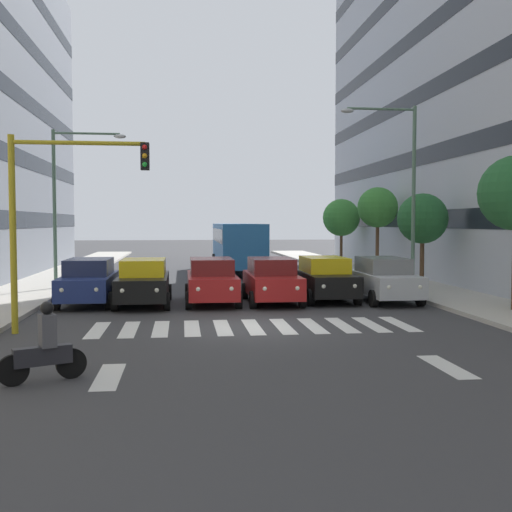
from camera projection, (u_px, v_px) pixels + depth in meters
ground_plane at (253, 327)px, 18.26m from camera, size 180.00×180.00×0.00m
building_left_block_0 at (461, 55)px, 36.65m from camera, size 8.22×27.99×26.08m
crosswalk_markings at (253, 327)px, 18.26m from camera, size 9.45×2.80×0.01m
lane_arrow_0 at (447, 366)px, 13.24m from camera, size 0.50×2.20×0.01m
lane_arrow_1 at (109, 376)px, 12.38m from camera, size 0.50×2.20×0.01m
car_0 at (384, 279)px, 24.07m from camera, size 2.02×4.44×1.72m
car_1 at (325, 278)px, 24.37m from camera, size 2.02×4.44×1.72m
car_2 at (272, 280)px, 23.62m from camera, size 2.02×4.44×1.72m
car_3 at (212, 280)px, 23.46m from camera, size 2.02×4.44×1.72m
car_4 at (144, 282)px, 22.99m from camera, size 2.02×4.44×1.72m
car_5 at (89, 281)px, 23.18m from camera, size 2.02×4.44×1.72m
bus_behind_traffic at (237, 242)px, 38.06m from camera, size 2.78×10.50×3.00m
motorcycle_with_rider at (44, 349)px, 11.94m from camera, size 1.58×0.82×1.57m
traffic_light_gantry at (52, 202)px, 17.10m from camera, size 3.83×0.36×5.50m
street_lamp_left at (402, 179)px, 26.06m from camera, size 3.29×0.28×7.84m
street_lamp_right at (67, 191)px, 27.52m from camera, size 3.26×0.28×7.06m
street_tree_1 at (423, 219)px, 27.85m from camera, size 2.28×2.28×4.26m
street_tree_2 at (378, 208)px, 34.90m from camera, size 2.29×2.29×4.93m
street_tree_3 at (341, 218)px, 42.42m from camera, size 2.55×2.55×4.55m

